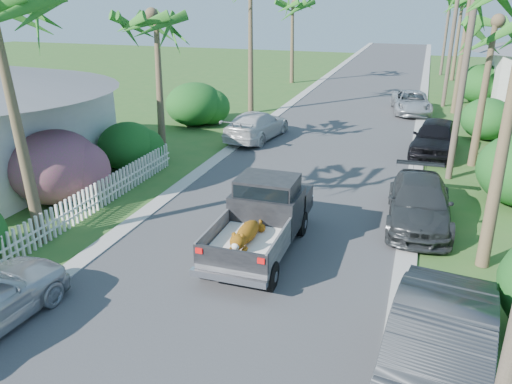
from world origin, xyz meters
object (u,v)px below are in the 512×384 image
(parked_car_rn, at_px, (437,357))
(utility_pole_c, at_px, (453,35))
(parked_car_lf, at_px, (257,126))
(palm_l_b, at_px, (154,16))
(palm_r_b, at_px, (496,22))
(utility_pole_b, at_px, (466,62))
(palm_l_d, at_px, (293,2))
(parked_car_rm, at_px, (419,203))
(parked_car_rd, at_px, (411,102))
(parked_car_rf, at_px, (435,137))
(pickup_truck, at_px, (264,214))
(utility_pole_d, at_px, (447,23))

(parked_car_rn, distance_m, utility_pole_c, 27.91)
(parked_car_lf, distance_m, palm_l_b, 7.55)
(parked_car_rn, height_order, palm_l_b, palm_l_b)
(palm_r_b, relative_size, utility_pole_b, 0.80)
(parked_car_rn, bearing_deg, palm_l_d, 115.30)
(parked_car_rn, distance_m, parked_car_rm, 7.79)
(parked_car_rn, height_order, parked_car_lf, parked_car_rn)
(parked_car_rn, xyz_separation_m, parked_car_rd, (-1.40, 24.79, -0.19))
(parked_car_rf, bearing_deg, palm_l_b, -152.97)
(parked_car_rn, bearing_deg, parked_car_rd, 99.67)
(parked_car_rd, height_order, palm_l_b, palm_l_b)
(parked_car_rm, bearing_deg, parked_car_rd, 90.73)
(parked_car_rf, height_order, palm_r_b, palm_r_b)
(pickup_truck, bearing_deg, parked_car_lf, 109.45)
(palm_l_b, height_order, utility_pole_c, utility_pole_c)
(utility_pole_b, bearing_deg, parked_car_rf, 100.12)
(pickup_truck, height_order, parked_car_lf, pickup_truck)
(pickup_truck, distance_m, parked_car_rd, 20.37)
(parked_car_rd, bearing_deg, palm_r_b, -81.16)
(pickup_truck, relative_size, utility_pole_b, 0.57)
(parked_car_lf, distance_m, utility_pole_d, 28.62)
(parked_car_rd, height_order, palm_r_b, palm_r_b)
(parked_car_lf, height_order, palm_l_d, palm_l_d)
(utility_pole_b, relative_size, utility_pole_d, 1.00)
(parked_car_rf, bearing_deg, parked_car_rm, -86.64)
(palm_r_b, bearing_deg, palm_l_d, 124.59)
(parked_car_rf, height_order, utility_pole_b, utility_pole_b)
(parked_car_lf, bearing_deg, palm_l_d, -74.08)
(palm_r_b, height_order, utility_pole_c, utility_pole_c)
(pickup_truck, height_order, parked_car_rf, pickup_truck)
(pickup_truck, height_order, parked_car_rn, pickup_truck)
(palm_l_b, relative_size, utility_pole_b, 0.82)
(utility_pole_b, bearing_deg, parked_car_rm, -102.59)
(parked_car_rm, xyz_separation_m, utility_pole_c, (1.09, 19.87, 3.90))
(utility_pole_d, bearing_deg, palm_l_b, -111.80)
(palm_l_b, relative_size, palm_l_d, 0.96)
(parked_car_rn, relative_size, parked_car_lf, 1.06)
(parked_car_rn, distance_m, parked_car_rf, 16.01)
(parked_car_rf, distance_m, parked_car_rd, 8.89)
(utility_pole_c, bearing_deg, pickup_truck, -103.12)
(pickup_truck, height_order, parked_car_rd, pickup_truck)
(pickup_truck, height_order, parked_car_rm, pickup_truck)
(parked_car_rf, distance_m, palm_l_d, 21.80)
(utility_pole_d, bearing_deg, utility_pole_c, -90.00)
(utility_pole_b, distance_m, utility_pole_c, 15.00)
(parked_car_rd, distance_m, utility_pole_c, 5.26)
(utility_pole_d, bearing_deg, palm_r_b, -87.95)
(parked_car_rd, relative_size, parked_car_lf, 0.98)
(utility_pole_d, bearing_deg, parked_car_lf, -109.13)
(pickup_truck, distance_m, palm_l_d, 30.22)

